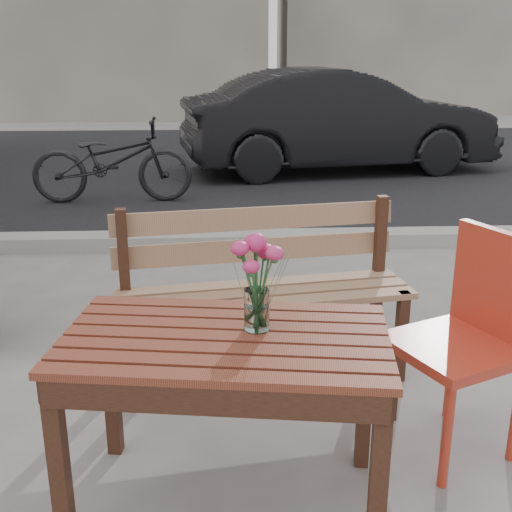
{
  "coord_description": "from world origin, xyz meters",
  "views": [
    {
      "loc": [
        0.03,
        -2.18,
        1.61
      ],
      "look_at": [
        0.13,
        -0.1,
        0.93
      ],
      "focal_mm": 45.0,
      "sensor_mm": 36.0,
      "label": 1
    }
  ],
  "objects_px": {
    "main_table": "(226,365)",
    "main_vase": "(257,271)",
    "parked_car": "(338,121)",
    "bicycle": "(112,161)",
    "red_chair": "(473,328)"
  },
  "relations": [
    {
      "from": "main_table",
      "to": "main_vase",
      "type": "xyz_separation_m",
      "value": [
        0.11,
        0.04,
        0.33
      ]
    },
    {
      "from": "main_table",
      "to": "parked_car",
      "type": "relative_size",
      "value": 0.29
    },
    {
      "from": "main_table",
      "to": "main_vase",
      "type": "relative_size",
      "value": 3.45
    },
    {
      "from": "parked_car",
      "to": "main_table",
      "type": "bearing_deg",
      "value": 157.37
    },
    {
      "from": "parked_car",
      "to": "bicycle",
      "type": "height_order",
      "value": "parked_car"
    },
    {
      "from": "red_chair",
      "to": "bicycle",
      "type": "distance_m",
      "value": 5.08
    },
    {
      "from": "main_table",
      "to": "parked_car",
      "type": "height_order",
      "value": "parked_car"
    },
    {
      "from": "bicycle",
      "to": "parked_car",
      "type": "bearing_deg",
      "value": -60.1
    },
    {
      "from": "main_table",
      "to": "red_chair",
      "type": "distance_m",
      "value": 1.05
    },
    {
      "from": "main_vase",
      "to": "parked_car",
      "type": "xyz_separation_m",
      "value": [
        1.4,
        6.56,
        -0.22
      ]
    },
    {
      "from": "main_vase",
      "to": "parked_car",
      "type": "relative_size",
      "value": 0.08
    },
    {
      "from": "parked_car",
      "to": "bicycle",
      "type": "distance_m",
      "value": 3.21
    },
    {
      "from": "bicycle",
      "to": "main_vase",
      "type": "bearing_deg",
      "value": -166.9
    },
    {
      "from": "red_chair",
      "to": "main_vase",
      "type": "xyz_separation_m",
      "value": [
        -0.89,
        -0.29,
        0.36
      ]
    },
    {
      "from": "parked_car",
      "to": "main_vase",
      "type": "bearing_deg",
      "value": 158.19
    }
  ]
}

